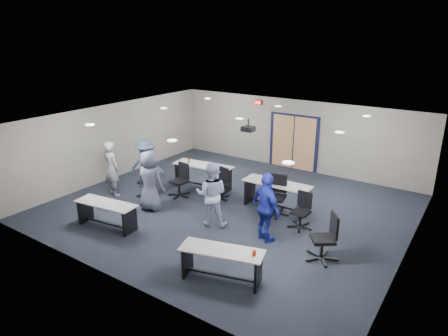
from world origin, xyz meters
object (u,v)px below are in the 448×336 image
Objects in this scene: chair_back_a at (179,180)px; chair_back_d at (301,211)px; chair_loose_right at (323,237)px; person_lightblue at (212,194)px; chair_loose_left at (148,180)px; chair_back_b at (219,184)px; person_back at (147,166)px; table_front_right at (222,259)px; person_navy at (266,208)px; table_front_left at (106,211)px; table_back_right at (277,191)px; chair_back_c at (276,196)px; person_gray at (112,169)px; table_back_left at (203,172)px; person_plaid at (150,181)px.

chair_back_a reaches higher than chair_back_d.
chair_back_d is 0.86× the size of chair_loose_right.
chair_loose_right is 0.64× the size of person_lightblue.
chair_back_b is at bearing 13.50° from chair_loose_left.
chair_loose_right is 6.39m from person_back.
chair_loose_left reaches higher than chair_back_a.
chair_back_d is 5.07m from chair_loose_left.
person_navy is (-0.06, 2.05, 0.41)m from table_front_right.
table_front_left is at bearing 160.43° from table_front_right.
person_lightblue is at bearing 114.96° from table_front_right.
table_back_right is at bearing 170.97° from person_back.
chair_back_c is at bearing 15.14° from chair_back_a.
chair_loose_right is 0.63× the size of person_gray.
person_back reaches higher than person_lightblue.
person_back reaches higher than table_back_left.
table_front_left is 2.64m from person_back.
chair_loose_right is at bearing -169.67° from person_gray.
chair_back_a is 2.20m from person_gray.
table_back_left is 1.02× the size of table_back_right.
table_front_right is 1.04× the size of person_back.
chair_loose_right is at bearing -8.39° from chair_back_b.
table_front_right is 1.64× the size of chair_loose_right.
person_back is (-4.81, 0.67, 0.00)m from person_navy.
table_back_left is at bearing 168.42° from chair_back_b.
table_back_right is 2.04× the size of chair_back_b.
person_gray is (-1.00, -0.57, 0.35)m from chair_loose_left.
person_back reaches higher than chair_back_b.
chair_back_a is at bearing -138.21° from chair_loose_right.
table_back_right is 2.04m from person_navy.
person_navy is (-1.53, 0.06, 0.34)m from chair_loose_right.
chair_back_c is 0.64× the size of person_back.
table_back_left is 1.88× the size of chair_loose_left.
chair_back_b is at bearing 166.65° from chair_back_c.
table_front_left is 1.70× the size of chair_back_a.
person_lightblue is 0.99× the size of person_back.
person_back is (-0.24, 0.23, 0.35)m from chair_loose_left.
chair_loose_left reaches higher than table_front_right.
table_front_left is at bearing 144.51° from person_gray.
person_navy reaches higher than chair_back_c.
table_front_right is 2.47m from chair_loose_right.
person_lightblue reaches higher than chair_back_c.
person_back is at bearing 19.37° from person_navy.
person_plaid is (-0.04, -1.26, 0.37)m from chair_back_a.
chair_back_b is 3.50m from person_gray.
table_front_right is at bearing -80.41° from table_back_right.
table_front_right is 1.76× the size of chair_back_a.
chair_back_b is 3.01m from chair_back_d.
chair_back_b is 0.88× the size of chair_loose_right.
person_back reaches higher than table_back_right.
chair_loose_left is 0.97× the size of chair_loose_right.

